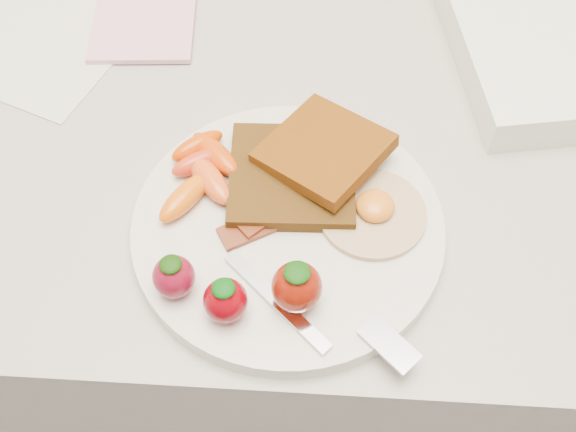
{
  "coord_description": "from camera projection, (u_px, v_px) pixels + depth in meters",
  "views": [
    {
      "loc": [
        -0.01,
        1.2,
        1.43
      ],
      "look_at": [
        -0.03,
        1.54,
        0.93
      ],
      "focal_mm": 45.0,
      "sensor_mm": 36.0,
      "label": 1
    }
  ],
  "objects": [
    {
      "name": "notepad",
      "position": [
        146.0,
        11.0,
        0.79
      ],
      "size": [
        0.12,
        0.17,
        0.01
      ],
      "primitive_type": "cube",
      "rotation": [
        0.0,
        0.0,
        0.07
      ],
      "color": "#D79CAA",
      "rests_on": "paper_sheet"
    },
    {
      "name": "plate",
      "position": [
        288.0,
        228.0,
        0.63
      ],
      "size": [
        0.27,
        0.27,
        0.02
      ],
      "primitive_type": "cylinder",
      "color": "beige",
      "rests_on": "counter"
    },
    {
      "name": "paper_sheet",
      "position": [
        57.0,
        17.0,
        0.79
      ],
      "size": [
        0.27,
        0.31,
        0.0
      ],
      "primitive_type": "cube",
      "rotation": [
        0.0,
        0.0,
        -0.38
      ],
      "color": "beige",
      "rests_on": "counter"
    },
    {
      "name": "baby_carrots",
      "position": [
        202.0,
        169.0,
        0.64
      ],
      "size": [
        0.08,
        0.11,
        0.02
      ],
      "color": "red",
      "rests_on": "plate"
    },
    {
      "name": "toast_lower",
      "position": [
        292.0,
        176.0,
        0.64
      ],
      "size": [
        0.11,
        0.11,
        0.01
      ],
      "primitive_type": "cube",
      "rotation": [
        0.0,
        0.0,
        0.04
      ],
      "color": "black",
      "rests_on": "plate"
    },
    {
      "name": "strawberries",
      "position": [
        242.0,
        288.0,
        0.56
      ],
      "size": [
        0.13,
        0.05,
        0.05
      ],
      "color": "maroon",
      "rests_on": "plate"
    },
    {
      "name": "fried_egg",
      "position": [
        373.0,
        211.0,
        0.62
      ],
      "size": [
        0.12,
        0.12,
        0.02
      ],
      "color": "beige",
      "rests_on": "plate"
    },
    {
      "name": "toast_upper",
      "position": [
        324.0,
        150.0,
        0.64
      ],
      "size": [
        0.13,
        0.13,
        0.02
      ],
      "primitive_type": "cube",
      "rotation": [
        0.0,
        -0.1,
        -0.62
      ],
      "color": "#442106",
      "rests_on": "toast_lower"
    },
    {
      "name": "bacon_strips",
      "position": [
        282.0,
        211.0,
        0.62
      ],
      "size": [
        0.11,
        0.09,
        0.01
      ],
      "color": "#4E1E0D",
      "rests_on": "plate"
    },
    {
      "name": "counter",
      "position": [
        311.0,
        308.0,
        1.09
      ],
      "size": [
        2.0,
        0.6,
        0.9
      ],
      "primitive_type": "cube",
      "color": "gray",
      "rests_on": "ground"
    },
    {
      "name": "fork",
      "position": [
        327.0,
        320.0,
        0.56
      ],
      "size": [
        0.16,
        0.1,
        0.0
      ],
      "color": "silver",
      "rests_on": "plate"
    }
  ]
}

